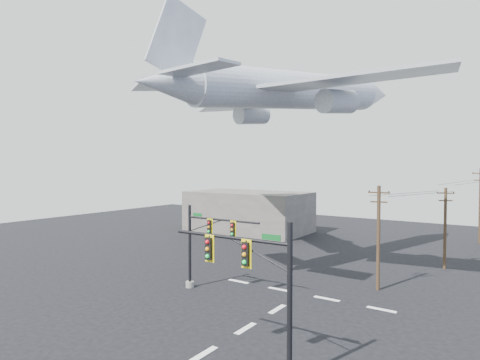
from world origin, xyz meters
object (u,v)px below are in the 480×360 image
Objects in this scene: utility_pole_a at (378,236)px; airliner at (292,91)px; signal_mast_far at (203,245)px; utility_pole_c at (480,204)px; signal_mast_near at (261,291)px; utility_pole_b at (445,227)px.

airliner is at bearing 162.88° from utility_pole_a.
utility_pole_c is at bearing 64.32° from signal_mast_far.
utility_pole_a is at bearing -94.20° from utility_pole_c.
utility_pole_c is (5.41, 27.17, 0.66)m from utility_pole_a.
signal_mast_far is at bearing -179.40° from airliner.
signal_mast_near is 0.94× the size of utility_pole_b.
utility_pole_c is (6.50, 43.38, 1.08)m from signal_mast_near.
airliner is at bearing -111.87° from utility_pole_c.
utility_pole_c is 31.33m from airliner.
airliner reaches higher than signal_mast_far.
utility_pole_a is 1.07× the size of utility_pole_b.
airliner is (-12.09, -8.44, 12.89)m from utility_pole_b.
utility_pole_c reaches higher than utility_pole_a.
utility_pole_a reaches higher than signal_mast_far.
airliner is (2.88, 9.77, 13.35)m from signal_mast_far.
utility_pole_b reaches higher than signal_mast_near.
utility_pole_a is (1.09, 16.20, 0.41)m from signal_mast_near.
utility_pole_a is at bearing 34.68° from signal_mast_far.
utility_pole_c is at bearing -11.93° from airliner.
utility_pole_c is at bearing 73.64° from utility_pole_a.
signal_mast_near is at bearing -91.45° from utility_pole_c.
airliner reaches higher than signal_mast_near.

